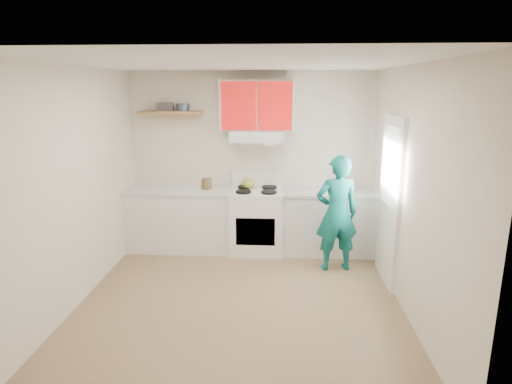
# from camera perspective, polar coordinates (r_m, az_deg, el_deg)

# --- Properties ---
(floor) EXTENTS (3.80, 3.80, 0.00)m
(floor) POSITION_cam_1_polar(r_m,az_deg,el_deg) (4.99, -2.15, -14.45)
(floor) COLOR brown
(floor) RESTS_ON ground
(ceiling) EXTENTS (3.60, 3.80, 0.04)m
(ceiling) POSITION_cam_1_polar(r_m,az_deg,el_deg) (4.40, -2.47, 16.88)
(ceiling) COLOR white
(ceiling) RESTS_ON floor
(back_wall) EXTENTS (3.60, 0.04, 2.60)m
(back_wall) POSITION_cam_1_polar(r_m,az_deg,el_deg) (6.38, -0.64, 4.23)
(back_wall) COLOR beige
(back_wall) RESTS_ON floor
(front_wall) EXTENTS (3.60, 0.04, 2.60)m
(front_wall) POSITION_cam_1_polar(r_m,az_deg,el_deg) (2.73, -6.21, -9.22)
(front_wall) COLOR beige
(front_wall) RESTS_ON floor
(left_wall) EXTENTS (0.04, 3.80, 2.60)m
(left_wall) POSITION_cam_1_polar(r_m,az_deg,el_deg) (5.03, -23.17, 0.47)
(left_wall) COLOR beige
(left_wall) RESTS_ON floor
(right_wall) EXTENTS (0.04, 3.80, 2.60)m
(right_wall) POSITION_cam_1_polar(r_m,az_deg,el_deg) (4.71, 20.08, -0.10)
(right_wall) COLOR beige
(right_wall) RESTS_ON floor
(door) EXTENTS (0.05, 0.85, 2.05)m
(door) POSITION_cam_1_polar(r_m,az_deg,el_deg) (5.42, 17.52, -1.14)
(door) COLOR white
(door) RESTS_ON floor
(door_glass) EXTENTS (0.01, 0.55, 0.95)m
(door_glass) POSITION_cam_1_polar(r_m,az_deg,el_deg) (5.32, 17.57, 3.29)
(door_glass) COLOR white
(door_glass) RESTS_ON door
(counter_left) EXTENTS (1.52, 0.60, 0.90)m
(counter_left) POSITION_cam_1_polar(r_m,az_deg,el_deg) (6.45, -10.09, -3.67)
(counter_left) COLOR silver
(counter_left) RESTS_ON floor
(counter_right) EXTENTS (1.32, 0.60, 0.90)m
(counter_right) POSITION_cam_1_polar(r_m,az_deg,el_deg) (6.31, 9.59, -4.02)
(counter_right) COLOR silver
(counter_right) RESTS_ON floor
(stove) EXTENTS (0.76, 0.65, 0.92)m
(stove) POSITION_cam_1_polar(r_m,az_deg,el_deg) (6.26, 0.09, -3.89)
(stove) COLOR white
(stove) RESTS_ON floor
(range_hood) EXTENTS (0.76, 0.44, 0.15)m
(range_hood) POSITION_cam_1_polar(r_m,az_deg,el_deg) (6.10, 0.15, 7.53)
(range_hood) COLOR silver
(range_hood) RESTS_ON back_wall
(upper_cabinets) EXTENTS (1.02, 0.33, 0.70)m
(upper_cabinets) POSITION_cam_1_polar(r_m,az_deg,el_deg) (6.13, 0.18, 11.54)
(upper_cabinets) COLOR red
(upper_cabinets) RESTS_ON back_wall
(shelf) EXTENTS (0.90, 0.30, 0.04)m
(shelf) POSITION_cam_1_polar(r_m,az_deg,el_deg) (6.34, -11.37, 10.45)
(shelf) COLOR brown
(shelf) RESTS_ON back_wall
(books) EXTENTS (0.24, 0.19, 0.12)m
(books) POSITION_cam_1_polar(r_m,az_deg,el_deg) (6.38, -12.03, 11.11)
(books) COLOR #373033
(books) RESTS_ON shelf
(tin) EXTENTS (0.21, 0.21, 0.11)m
(tin) POSITION_cam_1_polar(r_m,az_deg,el_deg) (6.28, -9.80, 11.15)
(tin) COLOR #333D4C
(tin) RESTS_ON shelf
(kettle) EXTENTS (0.21, 0.21, 0.16)m
(kettle) POSITION_cam_1_polar(r_m,az_deg,el_deg) (6.24, -1.04, 1.18)
(kettle) COLOR olive
(kettle) RESTS_ON stove
(crock) EXTENTS (0.19, 0.19, 0.17)m
(crock) POSITION_cam_1_polar(r_m,az_deg,el_deg) (6.25, -6.66, 1.00)
(crock) COLOR #4D3B22
(crock) RESTS_ON counter_left
(cutting_board) EXTENTS (0.34, 0.27, 0.02)m
(cutting_board) POSITION_cam_1_polar(r_m,az_deg,el_deg) (6.14, 7.61, -0.00)
(cutting_board) COLOR olive
(cutting_board) RESTS_ON counter_right
(silicone_mat) EXTENTS (0.30, 0.27, 0.01)m
(silicone_mat) POSITION_cam_1_polar(r_m,az_deg,el_deg) (6.25, 13.62, -0.08)
(silicone_mat) COLOR #B11312
(silicone_mat) RESTS_ON counter_right
(person) EXTENTS (0.61, 0.45, 1.54)m
(person) POSITION_cam_1_polar(r_m,az_deg,el_deg) (5.64, 10.78, -2.85)
(person) COLOR #0B6662
(person) RESTS_ON floor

